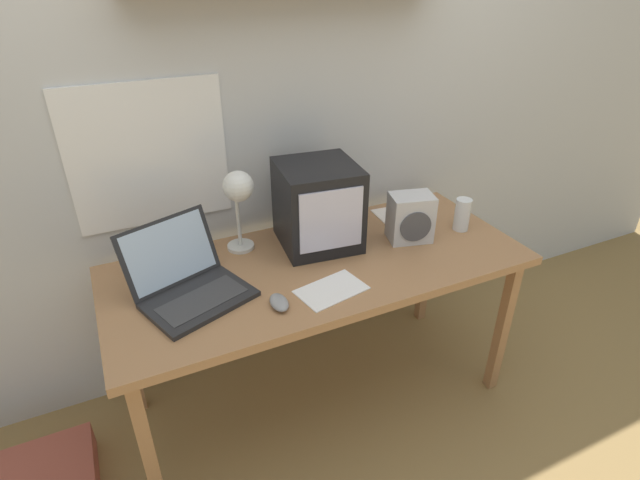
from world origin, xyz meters
The scene contains 11 objects.
ground_plane centered at (0.00, 0.00, 0.00)m, with size 12.00×12.00×0.00m, color olive.
back_wall centered at (0.00, 0.46, 1.32)m, with size 5.60×0.24×2.60m.
corner_desk centered at (0.00, 0.00, 0.67)m, with size 1.65×0.70×0.74m.
crt_monitor centered at (0.06, 0.15, 0.91)m, with size 0.34×0.35×0.34m.
laptop centered at (-0.52, 0.01, 0.80)m, with size 0.44×0.43×0.25m.
desk_lamp centered at (-0.26, 0.18, 1.01)m, with size 0.12×0.18×0.36m.
juice_glass centered at (0.68, -0.02, 0.80)m, with size 0.07×0.07×0.14m.
space_heater centered at (0.42, 0.01, 0.84)m, with size 0.20×0.16×0.20m.
computer_mouse centered at (-0.25, -0.20, 0.75)m, with size 0.06×0.11×0.03m.
loose_paper_near_laptop centered at (-0.04, -0.19, 0.74)m, with size 0.27×0.20×0.00m.
printed_handout centered at (0.52, 0.22, 0.74)m, with size 0.25×0.17×0.00m.
Camera 1 is at (-0.71, -1.50, 1.79)m, focal length 28.00 mm.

